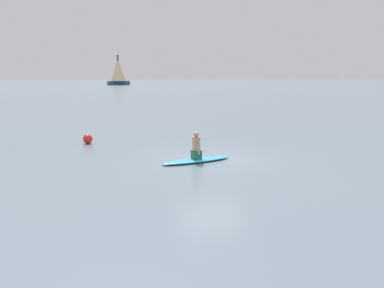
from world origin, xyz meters
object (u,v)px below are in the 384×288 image
(person_paddler, at_px, (196,146))
(buoy_marker, at_px, (88,139))
(surfboard, at_px, (196,160))
(sailboat_far_right, at_px, (118,71))

(person_paddler, bearing_deg, buoy_marker, -65.47)
(surfboard, height_order, sailboat_far_right, sailboat_far_right)
(sailboat_far_right, bearing_deg, buoy_marker, -106.89)
(person_paddler, relative_size, buoy_marker, 2.29)
(surfboard, xyz_separation_m, person_paddler, (0.00, -0.00, 0.53))
(surfboard, height_order, person_paddler, person_paddler)
(person_paddler, distance_m, sailboat_far_right, 102.64)
(sailboat_far_right, distance_m, buoy_marker, 97.91)
(surfboard, bearing_deg, sailboat_far_right, -105.98)
(sailboat_far_right, xyz_separation_m, buoy_marker, (-97.40, 9.23, -3.83))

